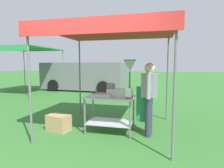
# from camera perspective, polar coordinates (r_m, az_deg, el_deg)

# --- Properties ---
(ground_plane) EXTENTS (70.00, 70.00, 0.00)m
(ground_plane) POSITION_cam_1_polar(r_m,az_deg,el_deg) (9.08, 5.63, -4.09)
(ground_plane) COLOR #33702D
(stall_canopy) EXTENTS (2.85, 2.58, 2.36)m
(stall_canopy) POSITION_cam_1_polar(r_m,az_deg,el_deg) (4.42, -0.33, 15.11)
(stall_canopy) COLOR slate
(stall_canopy) RESTS_ON ground
(donut_cart) EXTENTS (1.13, 0.67, 0.84)m
(donut_cart) POSITION_cam_1_polar(r_m,az_deg,el_deg) (4.37, -0.63, -6.78)
(donut_cart) COLOR #B7B7BC
(donut_cart) RESTS_ON ground
(donut_tray) EXTENTS (0.46, 0.30, 0.07)m
(donut_tray) POSITION_cam_1_polar(r_m,az_deg,el_deg) (4.28, -3.12, -3.54)
(donut_tray) COLOR #B7B7BC
(donut_tray) RESTS_ON donut_cart
(donut_fryer) EXTENTS (0.64, 0.28, 0.84)m
(donut_fryer) POSITION_cam_1_polar(r_m,az_deg,el_deg) (4.22, 3.27, 0.38)
(donut_fryer) COLOR #B7B7BC
(donut_fryer) RESTS_ON donut_cart
(menu_sign) EXTENTS (0.13, 0.05, 0.22)m
(menu_sign) POSITION_cam_1_polar(r_m,az_deg,el_deg) (4.06, 4.93, -3.07)
(menu_sign) COLOR black
(menu_sign) RESTS_ON donut_cart
(vendor) EXTENTS (0.45, 0.53, 1.61)m
(vendor) POSITION_cam_1_polar(r_m,az_deg,el_deg) (4.20, 11.14, -3.34)
(vendor) COLOR #2D3347
(vendor) RESTS_ON ground
(supply_crate) EXTENTS (0.60, 0.45, 0.38)m
(supply_crate) POSITION_cam_1_polar(r_m,az_deg,el_deg) (4.74, -15.92, -11.24)
(supply_crate) COLOR tan
(supply_crate) RESTS_ON ground
(van_grey) EXTENTS (5.14, 2.28, 1.69)m
(van_grey) POSITION_cam_1_polar(r_m,az_deg,el_deg) (11.70, -8.53, 2.43)
(van_grey) COLOR slate
(van_grey) RESTS_ON ground
(neighbour_tent) EXTENTS (2.99, 3.33, 2.47)m
(neighbour_tent) POSITION_cam_1_polar(r_m,az_deg,el_deg) (11.42, -24.97, 9.53)
(neighbour_tent) COLOR slate
(neighbour_tent) RESTS_ON ground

